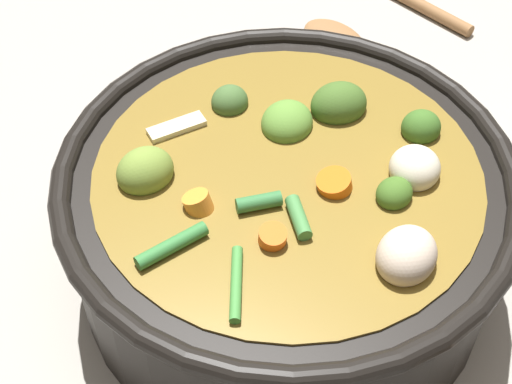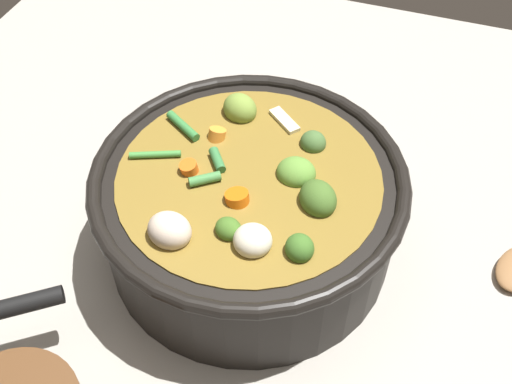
# 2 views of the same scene
# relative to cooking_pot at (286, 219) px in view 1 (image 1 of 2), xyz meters

# --- Properties ---
(ground_plane) EXTENTS (1.10, 1.10, 0.00)m
(ground_plane) POSITION_rel_cooking_pot_xyz_m (-0.00, -0.00, -0.06)
(ground_plane) COLOR #9E998E
(cooking_pot) EXTENTS (0.33, 0.33, 0.14)m
(cooking_pot) POSITION_rel_cooking_pot_xyz_m (0.00, 0.00, 0.00)
(cooking_pot) COLOR black
(cooking_pot) RESTS_ON ground_plane
(wooden_spoon) EXTENTS (0.18, 0.18, 0.02)m
(wooden_spoon) POSITION_rel_cooking_pot_xyz_m (-0.04, 0.34, -0.06)
(wooden_spoon) COLOR olive
(wooden_spoon) RESTS_ON ground_plane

